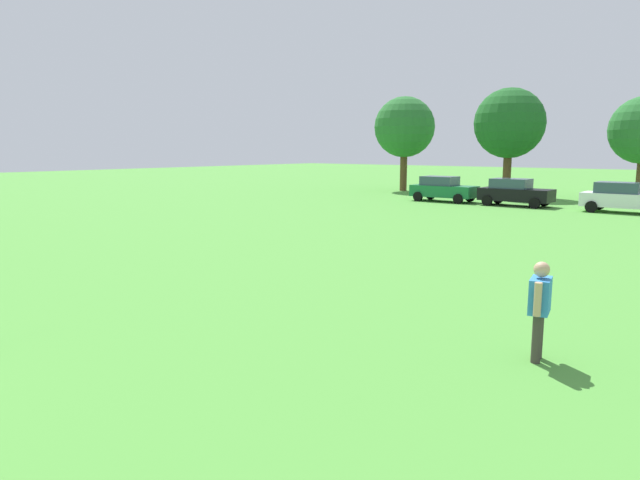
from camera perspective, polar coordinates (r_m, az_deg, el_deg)
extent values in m
plane|color=#4C9338|center=(31.35, 18.91, 2.22)|extent=(160.00, 160.00, 0.00)
cylinder|color=#3F3833|center=(10.37, 21.06, -8.83)|extent=(0.15, 0.15, 0.82)
cylinder|color=#3F3833|center=(10.13, 20.90, -9.23)|extent=(0.15, 0.15, 0.82)
cube|color=#337FCC|center=(10.06, 21.21, -5.22)|extent=(0.41, 0.60, 0.58)
cylinder|color=tan|center=(10.39, 21.42, -4.69)|extent=(0.12, 0.12, 0.55)
cylinder|color=tan|center=(9.73, 20.99, -5.58)|extent=(0.12, 0.12, 0.55)
sphere|color=tan|center=(9.97, 21.35, -2.77)|extent=(0.26, 0.26, 0.26)
cube|color=#196B38|center=(39.13, 12.33, 4.81)|extent=(4.30, 1.80, 0.76)
cube|color=#334756|center=(39.24, 11.91, 5.84)|extent=(2.24, 1.58, 0.60)
cylinder|color=black|center=(39.35, 14.80, 4.19)|extent=(0.64, 0.22, 0.64)
cylinder|color=black|center=(37.72, 13.69, 4.03)|extent=(0.64, 0.22, 0.64)
cylinder|color=black|center=(40.62, 11.03, 4.47)|extent=(0.64, 0.22, 0.64)
cylinder|color=black|center=(39.04, 9.79, 4.32)|extent=(0.64, 0.22, 0.64)
cube|color=black|center=(37.24, 19.05, 4.32)|extent=(4.30, 1.80, 0.76)
cube|color=#334756|center=(37.32, 18.60, 5.40)|extent=(2.24, 1.58, 0.60)
cylinder|color=black|center=(37.67, 21.58, 3.65)|extent=(0.64, 0.22, 0.64)
cylinder|color=black|center=(35.96, 20.72, 3.46)|extent=(0.64, 0.22, 0.64)
cylinder|color=black|center=(38.63, 17.43, 3.99)|extent=(0.64, 0.22, 0.64)
cylinder|color=black|center=(36.96, 16.41, 3.82)|extent=(0.64, 0.22, 0.64)
cube|color=white|center=(35.61, 28.22, 3.54)|extent=(4.30, 1.80, 0.76)
cube|color=#334756|center=(35.62, 27.76, 4.67)|extent=(2.24, 1.58, 0.60)
cylinder|color=black|center=(36.81, 26.20, 3.23)|extent=(0.64, 0.22, 0.64)
cylinder|color=black|center=(35.06, 25.55, 3.03)|extent=(0.64, 0.22, 0.64)
cylinder|color=brown|center=(48.69, 8.37, 6.78)|extent=(0.58, 0.58, 3.17)
sphere|color=#286B2D|center=(48.69, 8.47, 11.15)|extent=(5.01, 5.01, 5.01)
cylinder|color=brown|center=(44.09, 18.22, 6.20)|extent=(0.59, 0.59, 3.19)
sphere|color=#1E5B23|center=(44.09, 18.47, 11.06)|extent=(5.04, 5.04, 5.04)
cylinder|color=brown|center=(44.03, 29.43, 5.25)|extent=(0.52, 0.52, 2.83)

